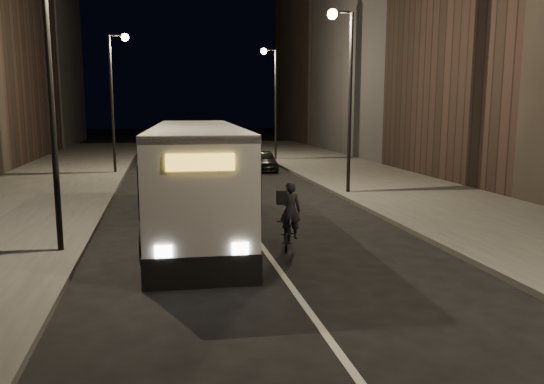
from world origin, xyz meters
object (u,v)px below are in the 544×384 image
streetlight_left_near (59,56)px  cyclist_on_bicycle (289,226)px  streetlight_right_far (272,89)px  car_near (264,160)px  car_mid (187,152)px  streetlight_right_mid (345,77)px  car_far (209,150)px  city_bus (197,172)px  streetlight_left_far (116,84)px

streetlight_left_near → cyclist_on_bicycle: size_ratio=4.13×
streetlight_right_far → car_near: size_ratio=2.11×
car_mid → streetlight_right_mid: bearing=115.9°
car_far → car_mid: bearing=-112.0°
streetlight_right_mid → streetlight_right_far: size_ratio=1.00×
car_near → city_bus: bearing=-103.6°
streetlight_right_far → car_near: (-1.73, -5.80, -4.71)m
cyclist_on_bicycle → car_mid: size_ratio=0.43×
streetlight_left_near → streetlight_left_far: bearing=90.0°
streetlight_left_near → car_mid: (4.30, 24.18, -4.61)m
streetlight_left_near → car_near: bearing=63.9°
car_far → cyclist_on_bicycle: bearing=-83.8°
streetlight_left_far → car_mid: (4.30, 6.18, -4.61)m
car_near → car_far: bearing=111.0°
streetlight_left_near → streetlight_left_far: same height
streetlight_right_far → cyclist_on_bicycle: streetlight_right_far is taller
streetlight_left_far → cyclist_on_bicycle: streetlight_left_far is taller
streetlight_left_far → car_far: bearing=57.4°
streetlight_right_far → cyclist_on_bicycle: 25.43m
streetlight_right_far → car_mid: size_ratio=1.77×
streetlight_right_mid → city_bus: size_ratio=0.63×
streetlight_right_mid → car_near: 11.37m
streetlight_right_far → streetlight_left_far: same height
city_bus → car_mid: 21.37m
streetlight_left_far → city_bus: (3.67, -15.15, -3.49)m
streetlight_left_near → car_mid: size_ratio=1.77×
streetlight_right_mid → car_mid: size_ratio=1.77×
streetlight_right_mid → streetlight_right_far: bearing=90.0°
streetlight_right_mid → car_near: (-1.73, 10.20, -4.71)m
cyclist_on_bicycle → car_mid: 24.80m
streetlight_right_mid → city_bus: 9.36m
streetlight_right_far → cyclist_on_bicycle: (-4.61, -24.56, -4.71)m
city_bus → cyclist_on_bicycle: size_ratio=6.55×
streetlight_left_near → car_near: (8.93, 18.20, -4.71)m
streetlight_left_far → cyclist_on_bicycle: bearing=-71.9°
city_bus → cyclist_on_bicycle: (2.38, -3.41, -1.22)m
streetlight_right_far → car_mid: 7.86m
car_far → streetlight_right_far: bearing=-33.8°
streetlight_right_mid → car_near: streetlight_right_mid is taller
city_bus → car_mid: size_ratio=2.81×
streetlight_right_mid → car_near: bearing=99.6°
streetlight_right_mid → cyclist_on_bicycle: size_ratio=4.13×
streetlight_right_mid → car_mid: streetlight_right_mid is taller
cyclist_on_bicycle → car_near: bearing=98.0°
city_bus → streetlight_right_mid: bearing=39.2°
streetlight_left_far → car_far: streetlight_left_far is taller
streetlight_right_far → car_mid: (-6.36, 0.18, -4.61)m
cyclist_on_bicycle → car_near: 18.98m
cyclist_on_bicycle → car_mid: cyclist_on_bicycle is taller
car_far → city_bus: bearing=-89.3°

